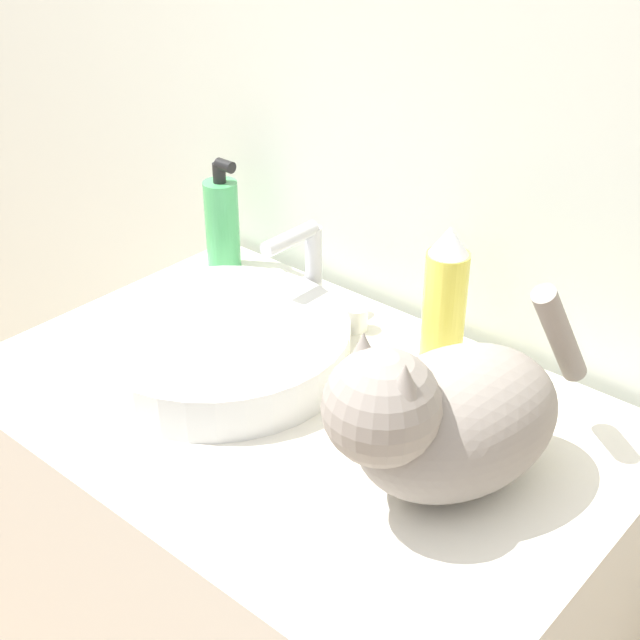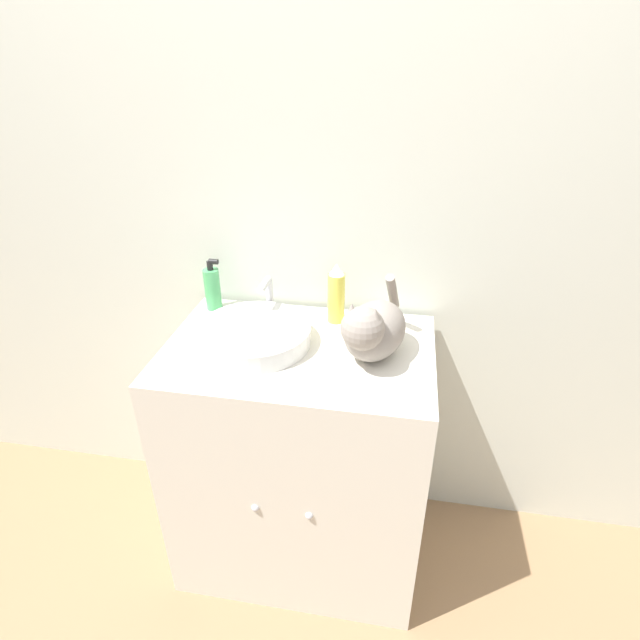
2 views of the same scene
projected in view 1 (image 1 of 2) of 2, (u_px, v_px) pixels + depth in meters
name	position (u px, v px, depth m)	size (l,w,h in m)	color
wall_back	(461.00, 55.00, 1.12)	(6.00, 0.05, 2.50)	silver
sink_basin	(220.00, 345.00, 1.16)	(0.34, 0.34, 0.06)	silver
faucet	(309.00, 275.00, 1.26)	(0.19, 0.11, 0.14)	silver
cat	(444.00, 417.00, 0.92)	(0.23, 0.36, 0.21)	gray
soap_bottle	(222.00, 223.00, 1.38)	(0.06, 0.05, 0.18)	#4CB266
spray_bottle	(445.00, 302.00, 1.12)	(0.06, 0.06, 0.20)	#EADB4C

